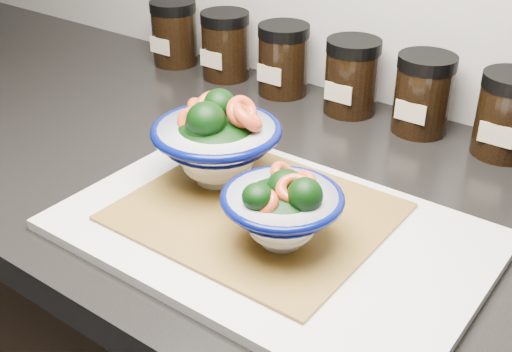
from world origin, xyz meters
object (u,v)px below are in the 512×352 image
Objects in this scene: bowl_right at (283,209)px; spice_jar_b at (225,45)px; spice_jar_a at (174,33)px; spice_jar_f at (508,115)px; cutting_board at (272,231)px; bowl_left at (216,142)px; spice_jar_c at (283,60)px; spice_jar_e at (423,94)px; spice_jar_d at (352,76)px.

spice_jar_b reaches higher than bowl_right.
spice_jar_a is at bearing 143.18° from bowl_right.
spice_jar_f reaches higher than bowl_right.
bowl_right reaches higher than cutting_board.
bowl_right is (0.03, -0.02, 0.05)m from cutting_board.
bowl_right is 0.38m from spice_jar_f.
bowl_left is 0.32m from spice_jar_c.
spice_jar_c is (-0.22, 0.34, 0.05)m from cutting_board.
spice_jar_a is at bearing 180.00° from spice_jar_f.
spice_jar_c is (-0.25, 0.36, 0.00)m from bowl_right.
spice_jar_b reaches higher than cutting_board.
spice_jar_c and spice_jar_e have the same top height.
spice_jar_f is at bearing 68.14° from cutting_board.
spice_jar_b is at bearing 135.32° from bowl_right.
cutting_board is 0.48m from spice_jar_b.
spice_jar_c is at bearing 180.00° from spice_jar_e.
bowl_left reaches higher than cutting_board.
spice_jar_a is 0.24m from spice_jar_c.
bowl_right is at bearing -36.82° from spice_jar_a.
spice_jar_f is (0.25, 0.30, -0.01)m from bowl_left.
spice_jar_e is 1.00× the size of spice_jar_f.
spice_jar_e is (0.13, 0.30, -0.01)m from bowl_left.
cutting_board is at bearing -74.39° from spice_jar_d.
spice_jar_d reaches higher than bowl_right.
spice_jar_b is at bearing 180.00° from spice_jar_d.
spice_jar_b is (-0.23, 0.30, -0.01)m from bowl_left.
spice_jar_e is at bearing 0.00° from spice_jar_c.
spice_jar_e is (-0.01, 0.36, 0.00)m from bowl_right.
spice_jar_a is (-0.45, 0.34, 0.05)m from cutting_board.
spice_jar_b is at bearing 180.00° from spice_jar_f.
spice_jar_c is at bearing 180.00° from spice_jar_f.
spice_jar_b and spice_jar_c have the same top height.
bowl_left is at bearing -92.75° from spice_jar_d.
spice_jar_e is 0.12m from spice_jar_f.
bowl_left is at bearing -41.10° from spice_jar_a.
cutting_board is at bearing 143.97° from bowl_right.
cutting_board is at bearing -93.13° from spice_jar_e.
spice_jar_e and spice_jar_f have the same top height.
bowl_left is 1.36× the size of spice_jar_a.
spice_jar_a is 1.00× the size of spice_jar_b.
spice_jar_c is at bearing 122.74° from cutting_board.
cutting_board is 3.98× the size of spice_jar_d.
bowl_right is (0.14, -0.06, -0.01)m from bowl_left.
cutting_board is 3.59× the size of bowl_right.
spice_jar_a is at bearing 180.00° from spice_jar_c.
spice_jar_a is 0.59m from spice_jar_f.
spice_jar_a is at bearing 138.90° from bowl_left.
spice_jar_b is 1.00× the size of spice_jar_f.
cutting_board is at bearing -20.08° from bowl_left.
bowl_left is 0.46m from spice_jar_a.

